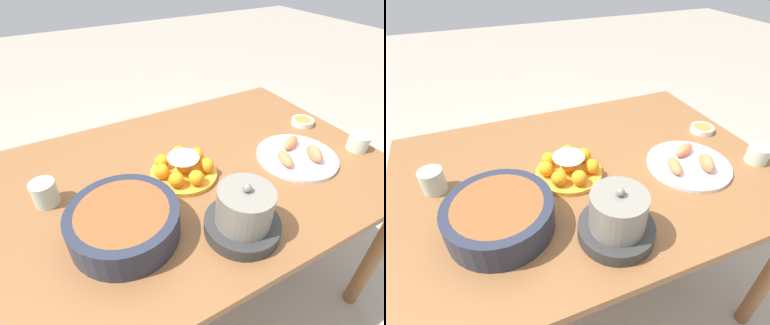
# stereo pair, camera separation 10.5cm
# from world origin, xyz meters

# --- Properties ---
(ground_plane) EXTENTS (12.00, 12.00, 0.00)m
(ground_plane) POSITION_xyz_m (0.00, 0.00, 0.00)
(ground_plane) COLOR #9E9384
(dining_table) EXTENTS (1.36, 0.95, 0.78)m
(dining_table) POSITION_xyz_m (0.00, 0.00, 0.68)
(dining_table) COLOR brown
(dining_table) RESTS_ON ground_plane
(cake_plate) EXTENTS (0.24, 0.24, 0.09)m
(cake_plate) POSITION_xyz_m (0.07, 0.01, 0.81)
(cake_plate) COLOR gold
(cake_plate) RESTS_ON dining_table
(serving_bowl) EXTENTS (0.31, 0.31, 0.09)m
(serving_bowl) POSITION_xyz_m (0.34, 0.16, 0.83)
(serving_bowl) COLOR #232838
(serving_bowl) RESTS_ON dining_table
(sauce_bowl) EXTENTS (0.10, 0.10, 0.02)m
(sauce_bowl) POSITION_xyz_m (-0.57, -0.06, 0.79)
(sauce_bowl) COLOR silver
(sauce_bowl) RESTS_ON dining_table
(seafood_platter) EXTENTS (0.30, 0.30, 0.07)m
(seafood_platter) POSITION_xyz_m (-0.35, 0.13, 0.79)
(seafood_platter) COLOR silver
(seafood_platter) RESTS_ON dining_table
(cup_near) EXTENTS (0.08, 0.08, 0.08)m
(cup_near) POSITION_xyz_m (0.51, -0.08, 0.82)
(cup_near) COLOR beige
(cup_near) RESTS_ON dining_table
(cup_far) EXTENTS (0.08, 0.08, 0.06)m
(cup_far) POSITION_xyz_m (-0.61, 0.19, 0.81)
(cup_far) COLOR beige
(cup_far) RESTS_ON dining_table
(warming_pot) EXTENTS (0.22, 0.22, 0.18)m
(warming_pot) POSITION_xyz_m (0.04, 0.31, 0.84)
(warming_pot) COLOR #2D2D2D
(warming_pot) RESTS_ON dining_table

